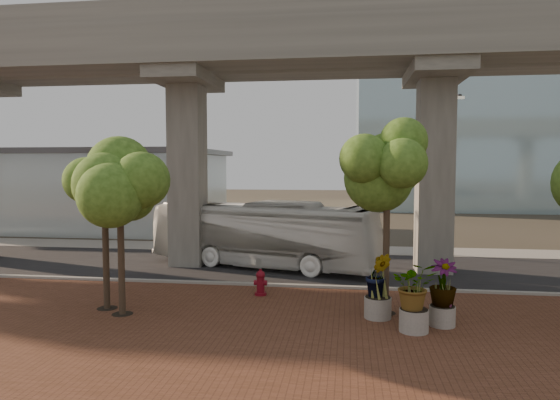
# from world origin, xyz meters

# --- Properties ---
(ground) EXTENTS (160.00, 160.00, 0.00)m
(ground) POSITION_xyz_m (0.00, 0.00, 0.00)
(ground) COLOR #3B362A
(ground) RESTS_ON ground
(brick_plaza) EXTENTS (70.00, 13.00, 0.06)m
(brick_plaza) POSITION_xyz_m (0.00, -8.00, 0.03)
(brick_plaza) COLOR brown
(brick_plaza) RESTS_ON ground
(asphalt_road) EXTENTS (90.00, 8.00, 0.04)m
(asphalt_road) POSITION_xyz_m (0.00, 2.00, 0.02)
(asphalt_road) COLOR black
(asphalt_road) RESTS_ON ground
(curb_strip) EXTENTS (70.00, 0.25, 0.16)m
(curb_strip) POSITION_xyz_m (0.00, -2.00, 0.08)
(curb_strip) COLOR gray
(curb_strip) RESTS_ON ground
(far_sidewalk) EXTENTS (90.00, 3.00, 0.06)m
(far_sidewalk) POSITION_xyz_m (0.00, 7.50, 0.03)
(far_sidewalk) COLOR gray
(far_sidewalk) RESTS_ON ground
(transit_viaduct) EXTENTS (72.00, 5.60, 12.40)m
(transit_viaduct) POSITION_xyz_m (0.00, 2.00, 7.29)
(transit_viaduct) COLOR gray
(transit_viaduct) RESTS_ON ground
(station_pavilion) EXTENTS (23.00, 13.00, 6.30)m
(station_pavilion) POSITION_xyz_m (-20.00, 16.00, 3.22)
(station_pavilion) COLOR silver
(station_pavilion) RESTS_ON ground
(transit_bus) EXTENTS (11.93, 6.14, 3.25)m
(transit_bus) POSITION_xyz_m (-2.19, 2.03, 1.62)
(transit_bus) COLOR silver
(transit_bus) RESTS_ON ground
(fire_hydrant) EXTENTS (0.51, 0.45, 1.01)m
(fire_hydrant) POSITION_xyz_m (-1.32, -3.50, 0.55)
(fire_hydrant) COLOR maroon
(fire_hydrant) RESTS_ON ground
(planter_front) EXTENTS (1.95, 1.95, 2.14)m
(planter_front) POSITION_xyz_m (4.00, -7.03, 1.36)
(planter_front) COLOR gray
(planter_front) RESTS_ON ground
(planter_right) EXTENTS (1.95, 1.95, 2.09)m
(planter_right) POSITION_xyz_m (4.95, -6.34, 1.32)
(planter_right) COLOR gray
(planter_right) RESTS_ON ground
(planter_left) EXTENTS (1.97, 1.97, 2.16)m
(planter_left) POSITION_xyz_m (3.00, -5.81, 1.37)
(planter_left) COLOR #9F988F
(planter_left) RESTS_ON ground
(street_tree_far_west) EXTENTS (3.47, 3.47, 6.22)m
(street_tree_far_west) POSITION_xyz_m (-6.34, -6.00, 4.68)
(street_tree_far_west) COLOR #483829
(street_tree_far_west) RESTS_ON ground
(street_tree_near_west) EXTENTS (3.21, 3.21, 5.87)m
(street_tree_near_west) POSITION_xyz_m (-5.50, -6.57, 4.44)
(street_tree_near_west) COLOR #483829
(street_tree_near_west) RESTS_ON ground
(street_tree_near_east) EXTENTS (3.71, 3.71, 6.86)m
(street_tree_near_east) POSITION_xyz_m (3.29, -5.23, 5.20)
(street_tree_near_east) COLOR #483829
(street_tree_near_east) RESTS_ON ground
(streetlamp_west) EXTENTS (0.40, 1.17, 8.05)m
(streetlamp_west) POSITION_xyz_m (-8.04, 6.06, 4.70)
(streetlamp_west) COLOR #2A2A2E
(streetlamp_west) RESTS_ON ground
(streetlamp_east) EXTENTS (0.43, 1.27, 8.75)m
(streetlamp_east) POSITION_xyz_m (7.76, 6.25, 5.11)
(streetlamp_east) COLOR #2C2C30
(streetlamp_east) RESTS_ON ground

